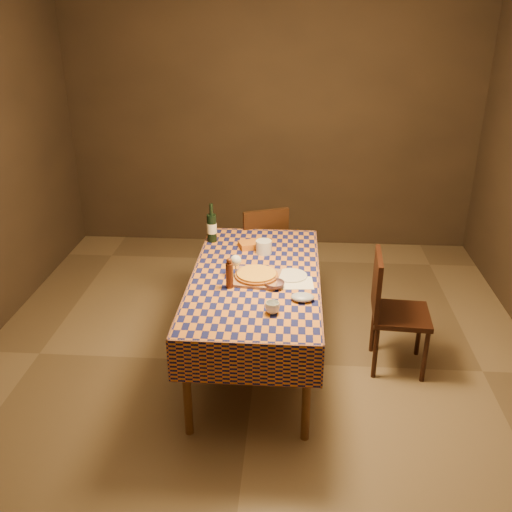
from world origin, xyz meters
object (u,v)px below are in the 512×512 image
chair_far (262,248)px  wine_bottle (212,227)px  bowl (275,285)px  chair_right (391,306)px  pizza (257,275)px  white_plate (291,276)px  cutting_board (257,278)px  dining_table (256,284)px

chair_far → wine_bottle: bearing=-130.3°
bowl → chair_right: bearing=15.4°
pizza → white_plate: bearing=13.8°
cutting_board → bowl: bearing=-41.9°
bowl → chair_right: chair_right is taller
wine_bottle → white_plate: size_ratio=1.42×
cutting_board → bowl: 0.18m
dining_table → chair_right: chair_right is taller
cutting_board → chair_right: size_ratio=0.35×
chair_far → bowl: bearing=-82.6°
dining_table → white_plate: white_plate is taller
wine_bottle → chair_far: wine_bottle is taller
dining_table → bowl: bearing=-52.3°
pizza → chair_far: 1.19m
white_plate → wine_bottle: bearing=136.8°
bowl → chair_right: (0.86, 0.24, -0.27)m
wine_bottle → chair_right: 1.58m
white_plate → chair_right: chair_right is taller
bowl → cutting_board: bearing=138.1°
bowl → dining_table: bearing=127.7°
wine_bottle → chair_right: size_ratio=0.35×
dining_table → pizza: 0.13m
dining_table → chair_far: chair_far is taller
bowl → chair_far: (-0.17, 1.28, -0.27)m
bowl → white_plate: bowl is taller
dining_table → cutting_board: (0.01, -0.07, 0.09)m
chair_far → cutting_board: bearing=-88.5°
dining_table → bowl: size_ratio=13.24×
bowl → wine_bottle: wine_bottle is taller
pizza → chair_far: bearing=91.5°
chair_far → pizza: bearing=-88.5°
dining_table → pizza: bearing=-80.2°
bowl → wine_bottle: 0.99m
pizza → bowl: 0.18m
bowl → wine_bottle: size_ratio=0.42×
dining_table → chair_far: bearing=90.9°
cutting_board → pizza: bearing=-90.0°
chair_right → white_plate: bearing=-175.9°
white_plate → chair_far: chair_far is taller
dining_table → wine_bottle: wine_bottle is taller
chair_right → cutting_board: bearing=-173.4°
chair_right → wine_bottle: bearing=158.0°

